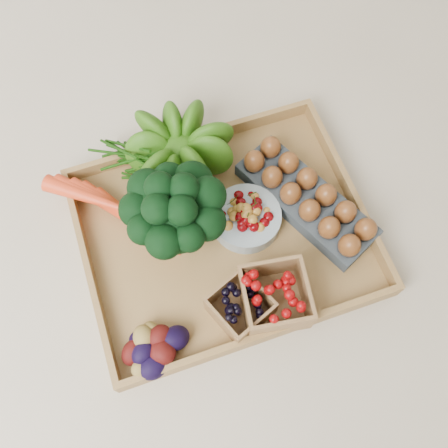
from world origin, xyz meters
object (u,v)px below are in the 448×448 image
object	(u,v)px
cherry_bowl	(246,219)
broccoli	(176,223)
egg_carton	(306,201)
tray	(224,234)

from	to	relation	value
cherry_bowl	broccoli	bearing A→B (deg)	175.53
broccoli	egg_carton	size ratio (longest dim) A/B	0.63
cherry_bowl	egg_carton	distance (m)	0.13
tray	broccoli	world-z (taller)	broccoli
tray	egg_carton	bearing A→B (deg)	1.64
tray	broccoli	distance (m)	0.12
egg_carton	tray	bearing A→B (deg)	156.81
tray	cherry_bowl	world-z (taller)	cherry_bowl
broccoli	egg_carton	xyz separation A→B (m)	(0.26, -0.01, -0.06)
broccoli	cherry_bowl	world-z (taller)	broccoli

